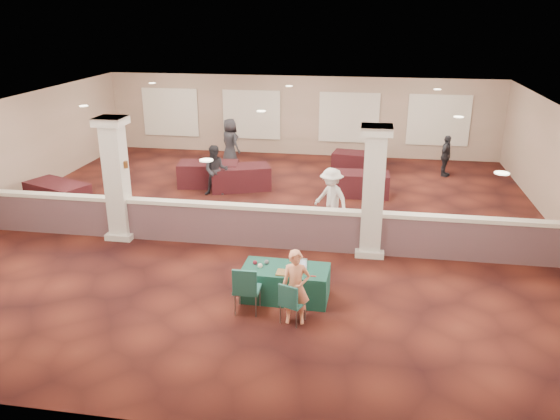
% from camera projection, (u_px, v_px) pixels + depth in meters
% --- Properties ---
extents(ground, '(16.00, 16.00, 0.00)m').
position_uv_depth(ground, '(262.00, 224.00, 15.39)').
color(ground, '#4E1C13').
rests_on(ground, ground).
extents(wall_back, '(16.00, 0.04, 3.20)m').
position_uv_depth(wall_back, '(300.00, 116.00, 22.24)').
color(wall_back, gray).
rests_on(wall_back, ground).
extents(wall_front, '(16.00, 0.04, 3.20)m').
position_uv_depth(wall_front, '(149.00, 329.00, 7.43)').
color(wall_front, gray).
rests_on(wall_front, ground).
extents(ceiling, '(16.00, 16.00, 0.02)m').
position_uv_depth(ceiling, '(261.00, 111.00, 14.28)').
color(ceiling, white).
rests_on(ceiling, wall_back).
extents(partition_wall, '(15.60, 0.28, 1.10)m').
position_uv_depth(partition_wall, '(251.00, 225.00, 13.81)').
color(partition_wall, brown).
rests_on(partition_wall, ground).
extents(column_left, '(0.72, 0.72, 3.20)m').
position_uv_depth(column_left, '(117.00, 178.00, 13.97)').
color(column_left, beige).
rests_on(column_left, ground).
extents(column_right, '(0.72, 0.72, 3.20)m').
position_uv_depth(column_right, '(373.00, 191.00, 12.98)').
color(column_right, beige).
rests_on(column_right, ground).
extents(sconce_left, '(0.12, 0.12, 0.18)m').
position_uv_depth(sconce_left, '(105.00, 164.00, 13.89)').
color(sconce_left, brown).
rests_on(sconce_left, column_left).
extents(sconce_right, '(0.12, 0.12, 0.18)m').
position_uv_depth(sconce_right, '(126.00, 165.00, 13.80)').
color(sconce_right, brown).
rests_on(sconce_right, column_left).
extents(near_table, '(1.81, 0.93, 0.69)m').
position_uv_depth(near_table, '(285.00, 283.00, 11.35)').
color(near_table, '#103C39').
rests_on(near_table, ground).
extents(conf_chair_main, '(0.56, 0.56, 0.86)m').
position_uv_depth(conf_chair_main, '(291.00, 300.00, 10.36)').
color(conf_chair_main, '#226362').
rests_on(conf_chair_main, ground).
extents(conf_chair_side, '(0.51, 0.51, 1.01)m').
position_uv_depth(conf_chair_side, '(246.00, 286.00, 10.67)').
color(conf_chair_side, '#226362').
rests_on(conf_chair_side, ground).
extents(woman, '(0.57, 0.41, 1.50)m').
position_uv_depth(woman, '(296.00, 287.00, 10.32)').
color(woman, '#FAA46D').
rests_on(woman, ground).
extents(far_table_front_left, '(2.18, 1.64, 0.80)m').
position_uv_depth(far_table_front_left, '(58.00, 195.00, 16.50)').
color(far_table_front_left, black).
rests_on(far_table_front_left, ground).
extents(far_table_front_center, '(2.18, 1.62, 0.80)m').
position_uv_depth(far_table_front_center, '(240.00, 178.00, 18.24)').
color(far_table_front_center, black).
rests_on(far_table_front_center, ground).
extents(far_table_front_right, '(1.90, 0.99, 0.76)m').
position_uv_depth(far_table_front_right, '(359.00, 184.00, 17.64)').
color(far_table_front_right, black).
rests_on(far_table_front_right, ground).
extents(far_table_back_left, '(2.13, 1.28, 0.81)m').
position_uv_depth(far_table_back_left, '(209.00, 174.00, 18.61)').
color(far_table_back_left, black).
rests_on(far_table_back_left, ground).
extents(far_table_back_center, '(1.73, 1.00, 0.67)m').
position_uv_depth(far_table_back_center, '(223.00, 177.00, 18.54)').
color(far_table_back_center, black).
rests_on(far_table_back_center, ground).
extents(far_table_back_right, '(1.96, 1.19, 0.75)m').
position_uv_depth(far_table_back_right, '(358.00, 163.00, 20.10)').
color(far_table_back_right, black).
rests_on(far_table_back_right, ground).
extents(attendee_a, '(0.87, 0.60, 1.65)m').
position_uv_depth(attendee_a, '(216.00, 171.00, 17.51)').
color(attendee_a, black).
rests_on(attendee_a, ground).
extents(attendee_b, '(1.18, 1.07, 1.72)m').
position_uv_depth(attendee_b, '(331.00, 199.00, 14.80)').
color(attendee_b, silver).
rests_on(attendee_b, ground).
extents(attendee_c, '(0.74, 0.97, 1.49)m').
position_uv_depth(attendee_c, '(446.00, 156.00, 19.56)').
color(attendee_c, black).
rests_on(attendee_c, ground).
extents(attendee_d, '(1.01, 0.97, 1.84)m').
position_uv_depth(attendee_d, '(230.00, 143.00, 20.71)').
color(attendee_d, black).
rests_on(attendee_d, ground).
extents(laptop_base, '(0.31, 0.22, 0.02)m').
position_uv_depth(laptop_base, '(299.00, 270.00, 11.14)').
color(laptop_base, silver).
rests_on(laptop_base, near_table).
extents(laptop_screen, '(0.31, 0.02, 0.21)m').
position_uv_depth(laptop_screen, '(300.00, 263.00, 11.20)').
color(laptop_screen, silver).
rests_on(laptop_screen, near_table).
extents(screen_glow, '(0.28, 0.01, 0.18)m').
position_uv_depth(screen_glow, '(300.00, 263.00, 11.20)').
color(screen_glow, silver).
rests_on(screen_glow, near_table).
extents(knitting, '(0.38, 0.29, 0.03)m').
position_uv_depth(knitting, '(286.00, 273.00, 11.00)').
color(knitting, '#C0761E').
rests_on(knitting, near_table).
extents(yarn_cream, '(0.10, 0.10, 0.10)m').
position_uv_depth(yarn_cream, '(260.00, 266.00, 11.22)').
color(yarn_cream, beige).
rests_on(yarn_cream, near_table).
extents(yarn_red, '(0.09, 0.09, 0.09)m').
position_uv_depth(yarn_red, '(255.00, 263.00, 11.37)').
color(yarn_red, maroon).
rests_on(yarn_red, near_table).
extents(yarn_grey, '(0.10, 0.10, 0.10)m').
position_uv_depth(yarn_grey, '(267.00, 262.00, 11.39)').
color(yarn_grey, '#46454A').
rests_on(yarn_grey, near_table).
extents(scissors, '(0.11, 0.03, 0.01)m').
position_uv_depth(scissors, '(313.00, 276.00, 10.88)').
color(scissors, red).
rests_on(scissors, near_table).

